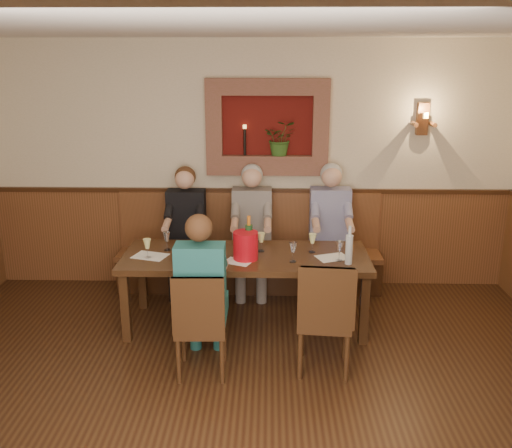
{
  "coord_description": "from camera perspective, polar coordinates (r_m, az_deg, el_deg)",
  "views": [
    {
      "loc": [
        0.23,
        -3.4,
        2.65
      ],
      "look_at": [
        0.1,
        1.9,
        1.05
      ],
      "focal_mm": 40.0,
      "sensor_mm": 36.0,
      "label": 1
    }
  ],
  "objects": [
    {
      "name": "wine_glass_1",
      "position": [
        5.65,
        0.53,
        -1.83
      ],
      "size": [
        0.08,
        0.08,
        0.19
      ],
      "primitive_type": null,
      "color": "#F0F491",
      "rests_on": "dining_table"
    },
    {
      "name": "person_bench_mid",
      "position": [
        6.42,
        -0.42,
        -1.71
      ],
      "size": [
        0.44,
        0.54,
        1.47
      ],
      "color": "#4F4948",
      "rests_on": "ground"
    },
    {
      "name": "person_chair_front",
      "position": [
        4.96,
        -5.36,
        -7.94
      ],
      "size": [
        0.41,
        0.51,
        1.41
      ],
      "color": "navy",
      "rests_on": "ground"
    },
    {
      "name": "wall_sconce",
      "position": [
        6.58,
        16.34,
        9.97
      ],
      "size": [
        0.25,
        0.2,
        0.35
      ],
      "color": "#5A3519",
      "rests_on": "ground"
    },
    {
      "name": "wall_niche",
      "position": [
        6.4,
        1.5,
        9.22
      ],
      "size": [
        1.36,
        0.3,
        1.06
      ],
      "color": "#55100C",
      "rests_on": "ground"
    },
    {
      "name": "spittoon_bucket",
      "position": [
        5.43,
        -1.05,
        -2.17
      ],
      "size": [
        0.24,
        0.24,
        0.27
      ],
      "primitive_type": "cylinder",
      "rotation": [
        0.0,
        0.0,
        0.03
      ],
      "color": "red",
      "rests_on": "dining_table"
    },
    {
      "name": "wine_glass_6",
      "position": [
        5.38,
        3.72,
        -2.84
      ],
      "size": [
        0.08,
        0.08,
        0.19
      ],
      "primitive_type": null,
      "color": "white",
      "rests_on": "dining_table"
    },
    {
      "name": "tasting_sheet_a",
      "position": [
        5.64,
        -10.53,
        -3.16
      ],
      "size": [
        0.37,
        0.31,
        0.0
      ],
      "primitive_type": "cube",
      "rotation": [
        0.0,
        0.0,
        -0.3
      ],
      "color": "white",
      "rests_on": "dining_table"
    },
    {
      "name": "tasting_sheet_b",
      "position": [
        5.4,
        -1.8,
        -3.79
      ],
      "size": [
        0.3,
        0.27,
        0.0
      ],
      "primitive_type": "cube",
      "rotation": [
        0.0,
        0.0,
        -0.41
      ],
      "color": "white",
      "rests_on": "dining_table"
    },
    {
      "name": "wine_glass_0",
      "position": [
        5.37,
        -6.29,
        -2.92
      ],
      "size": [
        0.08,
        0.08,
        0.19
      ],
      "primitive_type": null,
      "color": "#F0F491",
      "rests_on": "dining_table"
    },
    {
      "name": "chair_near_right",
      "position": [
        5.02,
        6.78,
        -11.3
      ],
      "size": [
        0.49,
        0.49,
        1.02
      ],
      "rotation": [
        0.0,
        0.0,
        -0.09
      ],
      "color": "#341E0F",
      "rests_on": "ground"
    },
    {
      "name": "person_bench_left",
      "position": [
        6.49,
        -6.99,
        -1.77
      ],
      "size": [
        0.43,
        0.52,
        1.44
      ],
      "color": "black",
      "rests_on": "ground"
    },
    {
      "name": "room_shell",
      "position": [
        3.49,
        -2.39,
        4.15
      ],
      "size": [
        6.04,
        6.04,
        2.82
      ],
      "color": "beige",
      "rests_on": "ground"
    },
    {
      "name": "person_bench_right",
      "position": [
        6.45,
        7.38,
        -1.7
      ],
      "size": [
        0.45,
        0.55,
        1.49
      ],
      "color": "navy",
      "rests_on": "ground"
    },
    {
      "name": "tasting_sheet_c",
      "position": [
        5.56,
        7.66,
        -3.33
      ],
      "size": [
        0.35,
        0.3,
        0.0
      ],
      "primitive_type": "cube",
      "rotation": [
        0.0,
        0.0,
        0.36
      ],
      "color": "white",
      "rests_on": "dining_table"
    },
    {
      "name": "wainscoting",
      "position": [
        3.98,
        -2.16,
        -14.44
      ],
      "size": [
        6.02,
        6.02,
        1.15
      ],
      "color": "#5A3519",
      "rests_on": "ground"
    },
    {
      "name": "chair_near_left",
      "position": [
        4.97,
        -5.45,
        -11.83
      ],
      "size": [
        0.43,
        0.43,
        0.95
      ],
      "rotation": [
        0.0,
        0.0,
        0.03
      ],
      "color": "#341E0F",
      "rests_on": "ground"
    },
    {
      "name": "wine_bottle_green_a",
      "position": [
        5.49,
        -0.71,
        -1.59
      ],
      "size": [
        0.08,
        0.08,
        0.41
      ],
      "rotation": [
        0.0,
        0.0,
        -0.07
      ],
      "color": "#19471E",
      "rests_on": "dining_table"
    },
    {
      "name": "bench",
      "position": [
        6.62,
        -0.68,
        -3.74
      ],
      "size": [
        3.0,
        0.45,
        1.11
      ],
      "color": "#381E0F",
      "rests_on": "ground"
    },
    {
      "name": "wine_bottle_green_b",
      "position": [
        5.65,
        -6.27,
        -1.45
      ],
      "size": [
        0.07,
        0.07,
        0.35
      ],
      "rotation": [
        0.0,
        0.0,
        0.21
      ],
      "color": "#19471E",
      "rests_on": "dining_table"
    },
    {
      "name": "wine_glass_3",
      "position": [
        5.45,
        8.33,
        -2.7
      ],
      "size": [
        0.08,
        0.08,
        0.19
      ],
      "primitive_type": null,
      "color": "white",
      "rests_on": "dining_table"
    },
    {
      "name": "ground_plane",
      "position": [
        4.32,
        -2.07,
        -21.12
      ],
      "size": [
        6.0,
        6.0,
        0.0
      ],
      "primitive_type": "plane",
      "color": "black",
      "rests_on": "ground"
    },
    {
      "name": "wine_glass_4",
      "position": [
        5.34,
        -3.8,
        -2.99
      ],
      "size": [
        0.08,
        0.08,
        0.19
      ],
      "primitive_type": null,
      "color": "#F0F491",
      "rests_on": "dining_table"
    },
    {
      "name": "wine_glass_5",
      "position": [
        5.57,
        -10.81,
        -2.42
      ],
      "size": [
        0.08,
        0.08,
        0.19
      ],
      "primitive_type": null,
      "color": "#F0F491",
      "rests_on": "dining_table"
    },
    {
      "name": "wine_glass_2",
      "position": [
        5.75,
        -8.91,
        -1.7
      ],
      "size": [
        0.08,
        0.08,
        0.19
      ],
      "primitive_type": null,
      "color": "white",
      "rests_on": "dining_table"
    },
    {
      "name": "water_bottle",
      "position": [
        5.37,
        9.29,
        -2.45
      ],
      "size": [
        0.09,
        0.09,
        0.37
      ],
      "rotation": [
        0.0,
        0.0,
        0.38
      ],
      "color": "silver",
      "rests_on": "dining_table"
    },
    {
      "name": "wine_glass_7",
      "position": [
        5.65,
        5.66,
        -1.92
      ],
      "size": [
        0.08,
        0.08,
        0.19
      ],
      "primitive_type": null,
      "color": "#F0F491",
      "rests_on": "dining_table"
    },
    {
      "name": "tasting_sheet_d",
      "position": [
        5.34,
        -4.46,
        -4.06
      ],
      "size": [
        0.31,
        0.27,
        0.0
      ],
      "primitive_type": "cube",
      "rotation": [
        0.0,
        0.0,
        -0.39
      ],
      "color": "white",
      "rests_on": "dining_table"
    },
    {
      "name": "dining_table",
      "position": [
        5.61,
        -1.04,
        -3.81
      ],
      "size": [
        2.4,
        0.9,
        0.75
      ],
      "color": "#341E0F",
      "rests_on": "ground"
    }
  ]
}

